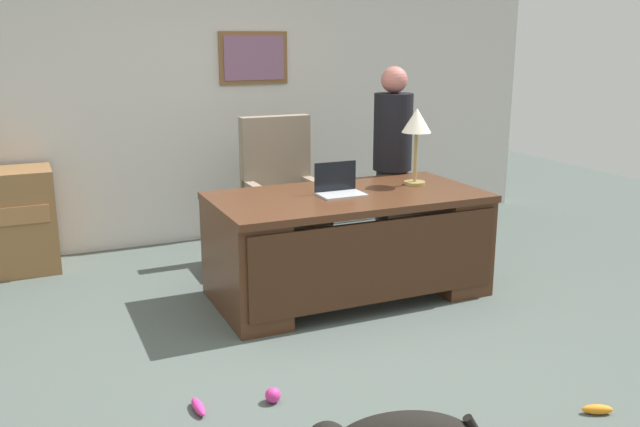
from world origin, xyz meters
TOP-DOWN VIEW (x-y plane):
  - ground_plane at (0.00, 0.00)m, footprint 12.00×12.00m
  - back_wall at (0.00, 2.60)m, footprint 7.00×0.16m
  - desk at (0.58, 0.67)m, footprint 1.93×1.00m
  - armchair at (0.45, 1.68)m, footprint 0.60×0.59m
  - person_standing at (1.29, 1.31)m, footprint 0.32×0.32m
  - laptop at (0.51, 0.71)m, footprint 0.32×0.22m
  - desk_lamp at (1.18, 0.78)m, footprint 0.22×0.22m
  - dog_toy_ball at (-0.46, -0.54)m, footprint 0.08×0.08m
  - dog_toy_bone at (-0.84, -0.47)m, footprint 0.06×0.18m
  - dog_toy_plush at (0.99, -1.31)m, footprint 0.16×0.11m

SIDE VIEW (x-z plane):
  - ground_plane at x=0.00m, z-range 0.00..0.00m
  - dog_toy_bone at x=-0.84m, z-range 0.00..0.05m
  - dog_toy_plush at x=0.99m, z-range 0.00..0.05m
  - dog_toy_ball at x=-0.46m, z-range 0.00..0.08m
  - desk at x=0.58m, z-range 0.04..0.80m
  - armchair at x=0.45m, z-range -0.08..1.12m
  - laptop at x=0.51m, z-range 0.70..0.93m
  - person_standing at x=1.29m, z-range 0.02..1.64m
  - desk_lamp at x=1.18m, z-range 0.92..1.50m
  - back_wall at x=0.00m, z-range 0.00..2.70m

